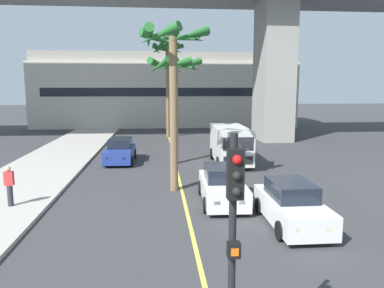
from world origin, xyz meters
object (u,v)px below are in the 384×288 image
at_px(delivery_van, 230,144).
at_px(traffic_light_median_near, 233,229).
at_px(palm_tree_mid_median, 175,76).
at_px(car_queue_front, 222,186).
at_px(car_queue_third, 292,205).
at_px(pedestrian_near_crosswalk, 9,185).
at_px(car_queue_second, 120,151).
at_px(palm_tree_near_median, 167,58).
at_px(palm_tree_far_median, 173,59).

relative_size(delivery_van, traffic_light_median_near, 1.26).
distance_m(delivery_van, palm_tree_mid_median, 5.56).
xyz_separation_m(car_queue_front, car_queue_third, (2.00, -2.83, 0.00)).
bearing_deg(pedestrian_near_crosswalk, car_queue_front, 0.82).
relative_size(car_queue_third, delivery_van, 0.78).
relative_size(car_queue_front, car_queue_second, 1.01).
bearing_deg(car_queue_second, delivery_van, -9.37).
bearing_deg(car_queue_front, traffic_light_median_near, -99.11).
height_order(car_queue_front, palm_tree_near_median, palm_tree_near_median).
bearing_deg(palm_tree_far_median, palm_tree_near_median, 89.28).
height_order(car_queue_third, palm_tree_mid_median, palm_tree_mid_median).
distance_m(traffic_light_median_near, palm_tree_near_median, 31.25).
xyz_separation_m(car_queue_third, palm_tree_near_median, (-3.71, 23.89, 6.92)).
bearing_deg(car_queue_third, delivery_van, 90.38).
distance_m(car_queue_front, traffic_light_median_near, 10.12).
height_order(delivery_van, palm_tree_far_median, palm_tree_far_median).
height_order(traffic_light_median_near, palm_tree_far_median, palm_tree_far_median).
bearing_deg(pedestrian_near_crosswalk, palm_tree_far_median, 18.32).
bearing_deg(traffic_light_median_near, pedestrian_near_crosswalk, 126.19).
xyz_separation_m(car_queue_front, pedestrian_near_crosswalk, (-8.65, -0.12, 0.28)).
bearing_deg(car_queue_second, car_queue_third, -59.19).
distance_m(palm_tree_near_median, pedestrian_near_crosswalk, 23.26).
relative_size(palm_tree_far_median, pedestrian_near_crosswalk, 4.75).
distance_m(delivery_van, palm_tree_near_median, 14.94).
distance_m(car_queue_third, palm_tree_mid_median, 12.74).
bearing_deg(palm_tree_mid_median, pedestrian_near_crosswalk, -129.61).
bearing_deg(palm_tree_mid_median, car_queue_second, 167.25).
distance_m(palm_tree_mid_median, pedestrian_near_crosswalk, 11.97).
bearing_deg(pedestrian_near_crosswalk, traffic_light_median_near, -53.81).
distance_m(car_queue_front, delivery_van, 8.28).
height_order(car_queue_front, pedestrian_near_crosswalk, pedestrian_near_crosswalk).
height_order(delivery_van, traffic_light_median_near, traffic_light_median_near).
xyz_separation_m(car_queue_second, delivery_van, (7.10, -1.17, 0.57)).
height_order(delivery_van, palm_tree_near_median, palm_tree_near_median).
xyz_separation_m(car_queue_front, traffic_light_median_near, (-1.57, -9.80, 1.99)).
distance_m(delivery_van, palm_tree_far_median, 8.60).
bearing_deg(palm_tree_mid_median, traffic_light_median_near, -89.91).
distance_m(car_queue_front, car_queue_third, 3.46).
relative_size(traffic_light_median_near, palm_tree_mid_median, 0.62).
bearing_deg(car_queue_front, car_queue_second, 119.36).
distance_m(car_queue_second, palm_tree_near_median, 14.16).
xyz_separation_m(palm_tree_mid_median, palm_tree_far_median, (-0.35, -6.30, 0.59)).
height_order(traffic_light_median_near, palm_tree_near_median, palm_tree_near_median).
xyz_separation_m(car_queue_third, palm_tree_mid_median, (-3.59, 11.22, 4.85)).
bearing_deg(palm_tree_near_median, car_queue_front, -85.36).
bearing_deg(palm_tree_mid_median, palm_tree_far_median, -93.18).
xyz_separation_m(car_queue_front, palm_tree_mid_median, (-1.60, 8.40, 4.85)).
height_order(car_queue_second, car_queue_third, same).
xyz_separation_m(palm_tree_near_median, palm_tree_far_median, (-0.24, -18.97, -1.48)).
bearing_deg(delivery_van, car_queue_front, -103.47).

